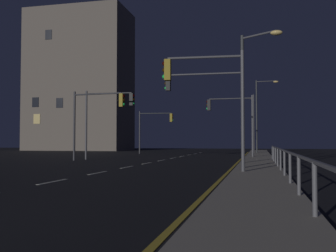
{
  "coord_description": "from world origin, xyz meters",
  "views": [
    {
      "loc": [
        7.18,
        -3.69,
        1.45
      ],
      "look_at": [
        0.09,
        26.67,
        2.66
      ],
      "focal_mm": 41.81,
      "sensor_mm": 36.0,
      "label": 1
    }
  ],
  "objects_px": {
    "traffic_light_far_left": "(207,87)",
    "street_lamp_corner": "(260,109)",
    "traffic_light_mid_left": "(155,124)",
    "street_lamp_median": "(249,86)",
    "traffic_light_near_right": "(96,111)",
    "traffic_light_near_left": "(208,96)",
    "traffic_light_mid_right": "(107,111)",
    "traffic_light_overhead_east": "(232,113)",
    "building_distant": "(80,81)",
    "street_lamp_mid_block": "(253,118)"
  },
  "relations": [
    {
      "from": "street_lamp_corner",
      "to": "street_lamp_mid_block",
      "type": "xyz_separation_m",
      "value": [
        -0.75,
        1.5,
        -0.84
      ]
    },
    {
      "from": "traffic_light_far_left",
      "to": "traffic_light_overhead_east",
      "type": "relative_size",
      "value": 1.01
    },
    {
      "from": "street_lamp_corner",
      "to": "traffic_light_near_left",
      "type": "bearing_deg",
      "value": -98.61
    },
    {
      "from": "traffic_light_mid_left",
      "to": "traffic_light_far_left",
      "type": "bearing_deg",
      "value": -70.2
    },
    {
      "from": "traffic_light_far_left",
      "to": "traffic_light_mid_right",
      "type": "height_order",
      "value": "traffic_light_mid_right"
    },
    {
      "from": "traffic_light_near_right",
      "to": "traffic_light_mid_left",
      "type": "distance_m",
      "value": 16.8
    },
    {
      "from": "traffic_light_overhead_east",
      "to": "street_lamp_corner",
      "type": "bearing_deg",
      "value": 77.97
    },
    {
      "from": "traffic_light_far_left",
      "to": "traffic_light_near_right",
      "type": "relative_size",
      "value": 1.02
    },
    {
      "from": "traffic_light_far_left",
      "to": "traffic_light_mid_right",
      "type": "xyz_separation_m",
      "value": [
        -9.4,
        11.55,
        -0.01
      ]
    },
    {
      "from": "traffic_light_near_right",
      "to": "traffic_light_mid_right",
      "type": "height_order",
      "value": "traffic_light_mid_right"
    },
    {
      "from": "traffic_light_mid_right",
      "to": "street_lamp_median",
      "type": "relative_size",
      "value": 0.83
    },
    {
      "from": "street_lamp_mid_block",
      "to": "traffic_light_mid_left",
      "type": "bearing_deg",
      "value": -163.85
    },
    {
      "from": "traffic_light_near_right",
      "to": "street_lamp_corner",
      "type": "height_order",
      "value": "street_lamp_corner"
    },
    {
      "from": "traffic_light_mid_left",
      "to": "street_lamp_corner",
      "type": "xyz_separation_m",
      "value": [
        11.85,
        1.71,
        1.57
      ]
    },
    {
      "from": "traffic_light_overhead_east",
      "to": "traffic_light_mid_left",
      "type": "height_order",
      "value": "traffic_light_overhead_east"
    },
    {
      "from": "traffic_light_overhead_east",
      "to": "traffic_light_mid_right",
      "type": "height_order",
      "value": "traffic_light_mid_right"
    },
    {
      "from": "traffic_light_mid_right",
      "to": "traffic_light_mid_left",
      "type": "xyz_separation_m",
      "value": [
        -0.08,
        14.81,
        -0.37
      ]
    },
    {
      "from": "traffic_light_mid_right",
      "to": "traffic_light_near_left",
      "type": "xyz_separation_m",
      "value": [
        8.58,
        -4.53,
        0.4
      ]
    },
    {
      "from": "traffic_light_mid_right",
      "to": "building_distant",
      "type": "distance_m",
      "value": 34.38
    },
    {
      "from": "building_distant",
      "to": "traffic_light_near_right",
      "type": "bearing_deg",
      "value": -62.15
    },
    {
      "from": "traffic_light_near_right",
      "to": "traffic_light_mid_left",
      "type": "xyz_separation_m",
      "value": [
        -0.06,
        16.8,
        -0.19
      ]
    },
    {
      "from": "traffic_light_near_left",
      "to": "building_distant",
      "type": "height_order",
      "value": "building_distant"
    },
    {
      "from": "traffic_light_near_left",
      "to": "street_lamp_corner",
      "type": "height_order",
      "value": "street_lamp_corner"
    },
    {
      "from": "traffic_light_mid_right",
      "to": "traffic_light_overhead_east",
      "type": "bearing_deg",
      "value": 29.27
    },
    {
      "from": "building_distant",
      "to": "traffic_light_mid_right",
      "type": "bearing_deg",
      "value": -60.53
    },
    {
      "from": "traffic_light_mid_left",
      "to": "street_lamp_corner",
      "type": "relative_size",
      "value": 0.6
    },
    {
      "from": "traffic_light_mid_right",
      "to": "building_distant",
      "type": "bearing_deg",
      "value": 119.47
    },
    {
      "from": "street_lamp_corner",
      "to": "street_lamp_median",
      "type": "height_order",
      "value": "street_lamp_corner"
    },
    {
      "from": "traffic_light_near_right",
      "to": "traffic_light_near_left",
      "type": "relative_size",
      "value": 0.9
    },
    {
      "from": "building_distant",
      "to": "street_lamp_corner",
      "type": "bearing_deg",
      "value": -24.21
    },
    {
      "from": "street_lamp_median",
      "to": "street_lamp_corner",
      "type": "bearing_deg",
      "value": 88.71
    },
    {
      "from": "traffic_light_overhead_east",
      "to": "street_lamp_corner",
      "type": "height_order",
      "value": "street_lamp_corner"
    },
    {
      "from": "traffic_light_near_left",
      "to": "traffic_light_mid_left",
      "type": "bearing_deg",
      "value": 114.13
    },
    {
      "from": "traffic_light_far_left",
      "to": "street_lamp_corner",
      "type": "bearing_deg",
      "value": 85.2
    },
    {
      "from": "traffic_light_near_left",
      "to": "street_lamp_median",
      "type": "bearing_deg",
      "value": -60.81
    },
    {
      "from": "traffic_light_mid_right",
      "to": "street_lamp_corner",
      "type": "xyz_separation_m",
      "value": [
        11.76,
        16.52,
        1.2
      ]
    },
    {
      "from": "traffic_light_near_right",
      "to": "traffic_light_near_left",
      "type": "bearing_deg",
      "value": -16.41
    },
    {
      "from": "traffic_light_near_right",
      "to": "traffic_light_overhead_east",
      "type": "relative_size",
      "value": 0.99
    },
    {
      "from": "traffic_light_far_left",
      "to": "street_lamp_median",
      "type": "relative_size",
      "value": 0.8
    },
    {
      "from": "traffic_light_overhead_east",
      "to": "traffic_light_near_left",
      "type": "height_order",
      "value": "traffic_light_near_left"
    },
    {
      "from": "street_lamp_corner",
      "to": "building_distant",
      "type": "distance_m",
      "value": 31.62
    },
    {
      "from": "traffic_light_mid_left",
      "to": "street_lamp_median",
      "type": "distance_m",
      "value": 26.53
    },
    {
      "from": "traffic_light_mid_right",
      "to": "street_lamp_corner",
      "type": "distance_m",
      "value": 20.32
    },
    {
      "from": "traffic_light_mid_right",
      "to": "traffic_light_near_left",
      "type": "height_order",
      "value": "traffic_light_near_left"
    },
    {
      "from": "street_lamp_mid_block",
      "to": "building_distant",
      "type": "bearing_deg",
      "value": 157.84
    },
    {
      "from": "traffic_light_mid_right",
      "to": "building_distant",
      "type": "relative_size",
      "value": 0.24
    },
    {
      "from": "traffic_light_overhead_east",
      "to": "building_distant",
      "type": "bearing_deg",
      "value": 137.17
    },
    {
      "from": "traffic_light_mid_left",
      "to": "building_distant",
      "type": "bearing_deg",
      "value": 138.72
    },
    {
      "from": "traffic_light_overhead_east",
      "to": "building_distant",
      "type": "height_order",
      "value": "building_distant"
    },
    {
      "from": "traffic_light_far_left",
      "to": "building_distant",
      "type": "height_order",
      "value": "building_distant"
    }
  ]
}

